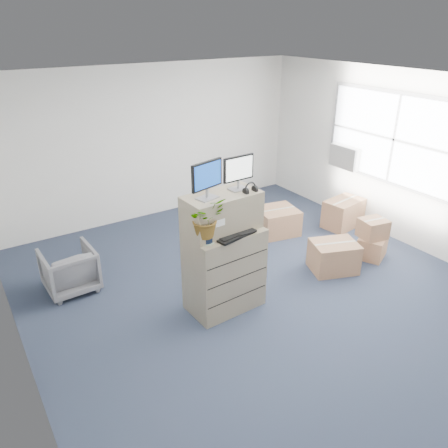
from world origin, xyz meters
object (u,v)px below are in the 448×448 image
(filing_cabinet_lower, at_px, (224,270))
(keyboard, at_px, (235,235))
(potted_plant, at_px, (206,222))
(monitor_left, at_px, (207,178))
(office_chair, at_px, (69,268))
(monitor_right, at_px, (239,171))
(water_bottle, at_px, (225,219))

(filing_cabinet_lower, xyz_separation_m, keyboard, (0.04, -0.17, 0.57))
(keyboard, xyz_separation_m, potted_plant, (-0.38, 0.04, 0.25))
(filing_cabinet_lower, xyz_separation_m, potted_plant, (-0.34, -0.13, 0.81))
(monitor_left, bearing_deg, office_chair, 118.99)
(filing_cabinet_lower, relative_size, monitor_right, 2.57)
(keyboard, xyz_separation_m, office_chair, (-1.64, 1.67, -0.77))
(potted_plant, xyz_separation_m, office_chair, (-1.26, 1.63, -1.02))
(filing_cabinet_lower, bearing_deg, office_chair, 134.25)
(filing_cabinet_lower, relative_size, office_chair, 1.59)
(monitor_left, bearing_deg, monitor_right, -7.61)
(monitor_right, xyz_separation_m, keyboard, (-0.22, -0.25, -0.70))
(filing_cabinet_lower, distance_m, keyboard, 0.59)
(monitor_right, height_order, water_bottle, monitor_right)
(filing_cabinet_lower, height_order, monitor_left, monitor_left)
(monitor_right, bearing_deg, water_bottle, -173.70)
(keyboard, height_order, office_chair, keyboard)
(monitor_right, distance_m, keyboard, 0.77)
(filing_cabinet_lower, relative_size, keyboard, 2.02)
(water_bottle, bearing_deg, monitor_right, 8.77)
(keyboard, distance_m, potted_plant, 0.45)
(filing_cabinet_lower, height_order, potted_plant, potted_plant)
(keyboard, bearing_deg, potted_plant, 163.11)
(filing_cabinet_lower, distance_m, monitor_right, 1.29)
(filing_cabinet_lower, bearing_deg, monitor_left, 170.91)
(monitor_right, relative_size, water_bottle, 1.51)
(filing_cabinet_lower, distance_m, office_chair, 2.20)
(filing_cabinet_lower, xyz_separation_m, water_bottle, (0.03, 0.05, 0.70))
(monitor_left, xyz_separation_m, water_bottle, (0.25, 0.02, -0.58))
(office_chair, bearing_deg, water_bottle, 136.30)
(monitor_right, xyz_separation_m, potted_plant, (-0.60, -0.21, -0.45))
(water_bottle, distance_m, office_chair, 2.37)
(office_chair, bearing_deg, monitor_right, 140.55)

